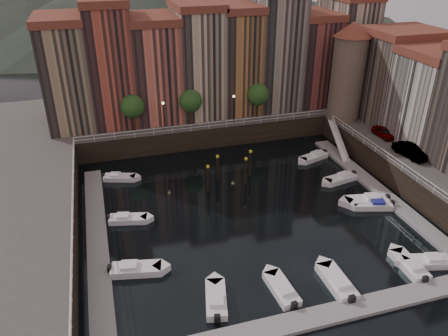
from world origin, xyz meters
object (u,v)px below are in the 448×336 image
object	(u,v)px
mooring_pilings	(231,171)
boat_left_4	(119,177)
boat_left_1	(135,269)
corner_tower	(348,70)
car_a	(384,133)
car_b	(410,152)
gangway	(339,139)
boat_left_2	(127,219)

from	to	relation	value
mooring_pilings	boat_left_4	distance (m)	13.97
mooring_pilings	boat_left_1	xyz separation A→B (m)	(-13.09, -13.15, -1.28)
corner_tower	car_a	world-z (taller)	corner_tower
boat_left_1	car_a	world-z (taller)	car_a
mooring_pilings	boat_left_1	world-z (taller)	mooring_pilings
mooring_pilings	car_b	xyz separation A→B (m)	(21.08, -5.27, 2.11)
gangway	car_b	distance (m)	10.51
mooring_pilings	boat_left_2	size ratio (longest dim) A/B	1.50
mooring_pilings	boat_left_2	world-z (taller)	mooring_pilings
car_a	mooring_pilings	bearing A→B (deg)	-179.80
boat_left_2	gangway	bearing A→B (deg)	30.26
corner_tower	boat_left_2	size ratio (longest dim) A/B	3.21
gangway	boat_left_2	world-z (taller)	gangway
boat_left_1	car_b	bearing A→B (deg)	24.55
boat_left_2	boat_left_4	distance (m)	9.50
corner_tower	mooring_pilings	size ratio (longest dim) A/B	2.15
boat_left_2	mooring_pilings	bearing A→B (deg)	33.85
car_a	car_b	size ratio (longest dim) A/B	0.83
gangway	boat_left_2	bearing A→B (deg)	-163.15
gangway	car_a	distance (m)	5.94
corner_tower	boat_left_4	xyz separation A→B (m)	(-33.11, -4.12, -9.88)
boat_left_1	car_b	world-z (taller)	car_b
boat_left_4	car_a	size ratio (longest dim) A/B	1.10
corner_tower	car_b	size ratio (longest dim) A/B	3.00
boat_left_1	boat_left_2	size ratio (longest dim) A/B	1.13
boat_left_2	car_a	world-z (taller)	car_a
corner_tower	boat_left_4	world-z (taller)	corner_tower
boat_left_1	boat_left_4	distance (m)	17.81
boat_left_1	car_b	size ratio (longest dim) A/B	1.06
boat_left_2	boat_left_4	size ratio (longest dim) A/B	1.02
car_b	car_a	bearing A→B (deg)	78.09
mooring_pilings	boat_left_4	size ratio (longest dim) A/B	1.53
corner_tower	mooring_pilings	distance (m)	23.46
gangway	car_b	bearing A→B (deg)	-67.38
mooring_pilings	boat_left_1	size ratio (longest dim) A/B	1.32
gangway	mooring_pilings	xyz separation A→B (m)	(-17.11, -4.27, -0.27)
boat_left_4	car_a	xyz separation A→B (m)	(34.72, -3.84, 3.33)
corner_tower	car_b	bearing A→B (deg)	-85.61
boat_left_2	car_b	bearing A→B (deg)	12.68
corner_tower	boat_left_1	distance (m)	40.90
corner_tower	boat_left_1	bearing A→B (deg)	-146.47
corner_tower	mooring_pilings	bearing A→B (deg)	-156.32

